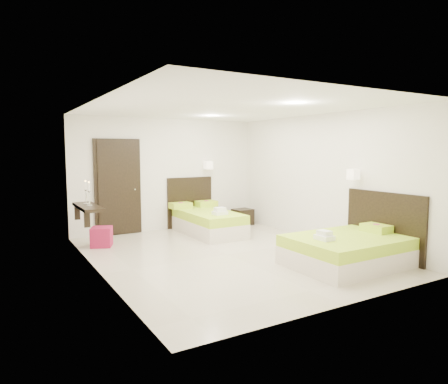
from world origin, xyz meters
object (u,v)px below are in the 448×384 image
nightstand (243,217)px  ottoman (102,237)px  bed_single (206,220)px  bed_double (350,248)px

nightstand → ottoman: bearing=-176.1°
ottoman → nightstand: bearing=8.0°
nightstand → bed_single: bearing=-165.9°
bed_single → nightstand: size_ratio=4.32×
nightstand → ottoman: 3.64m
bed_single → bed_double: size_ratio=1.05×
bed_single → ottoman: bed_single is taller
bed_double → nightstand: size_ratio=4.11×
bed_single → nightstand: bearing=18.2°
bed_double → ottoman: bed_double is taller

